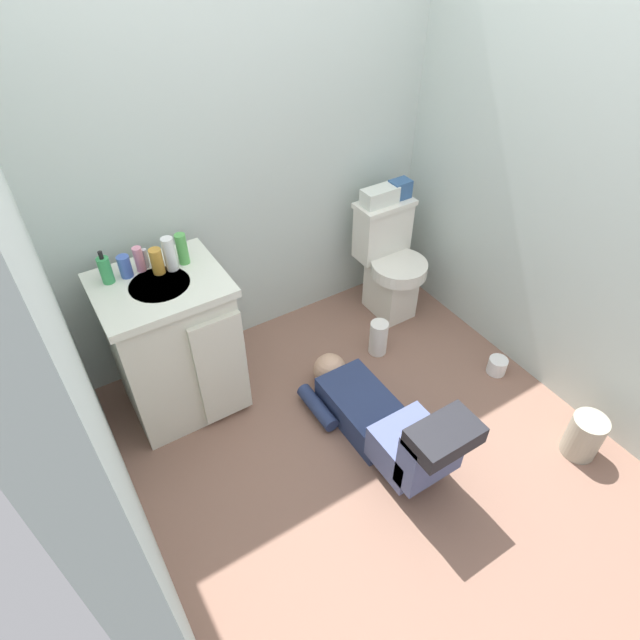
{
  "coord_description": "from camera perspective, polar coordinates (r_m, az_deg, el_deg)",
  "views": [
    {
      "loc": [
        -1.08,
        -1.38,
        2.29
      ],
      "look_at": [
        0.04,
        0.41,
        0.45
      ],
      "focal_mm": 29.68,
      "sensor_mm": 36.0,
      "label": 1
    }
  ],
  "objects": [
    {
      "name": "ground_plane",
      "position": [
        2.9,
        3.74,
        -11.83
      ],
      "size": [
        2.71,
        3.04,
        0.04
      ],
      "primitive_type": "cube",
      "color": "#835F4F"
    },
    {
      "name": "wall_back",
      "position": [
        2.88,
        -7.94,
        18.49
      ],
      "size": [
        2.37,
        0.08,
        2.4
      ],
      "primitive_type": "cube",
      "color": "silver",
      "rests_on": "ground_plane"
    },
    {
      "name": "wall_left",
      "position": [
        1.76,
        -26.53,
        -2.52
      ],
      "size": [
        0.08,
        2.04,
        2.4
      ],
      "primitive_type": "cube",
      "color": "silver",
      "rests_on": "ground_plane"
    },
    {
      "name": "wall_right",
      "position": [
        2.84,
        24.91,
        14.77
      ],
      "size": [
        0.08,
        2.04,
        2.4
      ],
      "primitive_type": "cube",
      "color": "silver",
      "rests_on": "ground_plane"
    },
    {
      "name": "toilet",
      "position": [
        3.4,
        7.45,
        6.22
      ],
      "size": [
        0.36,
        0.46,
        0.75
      ],
      "color": "silver",
      "rests_on": "ground_plane"
    },
    {
      "name": "vanity_cabinet",
      "position": [
        2.81,
        -15.39,
        -2.61
      ],
      "size": [
        0.6,
        0.53,
        0.82
      ],
      "color": "beige",
      "rests_on": "ground_plane"
    },
    {
      "name": "faucet",
      "position": [
        2.65,
        -18.26,
        6.34
      ],
      "size": [
        0.02,
        0.02,
        0.1
      ],
      "primitive_type": "cylinder",
      "color": "silver",
      "rests_on": "vanity_cabinet"
    },
    {
      "name": "person_plumber",
      "position": [
        2.7,
        7.0,
        -10.87
      ],
      "size": [
        0.39,
        1.06,
        0.52
      ],
      "color": "navy",
      "rests_on": "ground_plane"
    },
    {
      "name": "tissue_box",
      "position": [
        3.21,
        6.46,
        13.12
      ],
      "size": [
        0.22,
        0.11,
        0.1
      ],
      "primitive_type": "cube",
      "color": "silver",
      "rests_on": "toilet"
    },
    {
      "name": "toiletry_bag",
      "position": [
        3.29,
        8.61,
        13.79
      ],
      "size": [
        0.12,
        0.09,
        0.11
      ],
      "primitive_type": "cube",
      "color": "#33598C",
      "rests_on": "toilet"
    },
    {
      "name": "soap_dispenser",
      "position": [
        2.6,
        -22.12,
        5.04
      ],
      "size": [
        0.06,
        0.06,
        0.17
      ],
      "color": "#379D55",
      "rests_on": "vanity_cabinet"
    },
    {
      "name": "bottle_blue",
      "position": [
        2.61,
        -20.28,
        5.44
      ],
      "size": [
        0.06,
        0.06,
        0.11
      ],
      "primitive_type": "cylinder",
      "color": "#405FB7",
      "rests_on": "vanity_cabinet"
    },
    {
      "name": "bottle_pink",
      "position": [
        2.63,
        -18.92,
        6.22
      ],
      "size": [
        0.04,
        0.04,
        0.12
      ],
      "primitive_type": "cylinder",
      "color": "pink",
      "rests_on": "vanity_cabinet"
    },
    {
      "name": "bottle_amber",
      "position": [
        2.59,
        -17.17,
        6.08
      ],
      "size": [
        0.06,
        0.06,
        0.13
      ],
      "primitive_type": "cylinder",
      "color": "gold",
      "rests_on": "vanity_cabinet"
    },
    {
      "name": "bottle_white",
      "position": [
        2.58,
        -15.9,
        6.86
      ],
      "size": [
        0.06,
        0.06,
        0.17
      ],
      "primitive_type": "cylinder",
      "color": "silver",
      "rests_on": "vanity_cabinet"
    },
    {
      "name": "bottle_green",
      "position": [
        2.61,
        -14.64,
        7.43
      ],
      "size": [
        0.05,
        0.05,
        0.16
      ],
      "primitive_type": "cylinder",
      "color": "#4EA44B",
      "rests_on": "vanity_cabinet"
    },
    {
      "name": "trash_can",
      "position": [
        3.0,
        26.58,
        -11.12
      ],
      "size": [
        0.17,
        0.17,
        0.25
      ],
      "primitive_type": "cylinder",
      "color": "#A19B87",
      "rests_on": "ground_plane"
    },
    {
      "name": "paper_towel_roll",
      "position": [
        3.21,
        6.32,
        -1.91
      ],
      "size": [
        0.11,
        0.11,
        0.23
      ],
      "primitive_type": "cylinder",
      "color": "white",
      "rests_on": "ground_plane"
    },
    {
      "name": "toilet_paper_roll",
      "position": [
        3.28,
        18.56,
        -4.69
      ],
      "size": [
        0.11,
        0.11,
        0.1
      ],
      "primitive_type": "cylinder",
      "color": "white",
      "rests_on": "ground_plane"
    }
  ]
}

